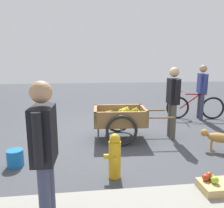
{
  "coord_description": "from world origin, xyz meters",
  "views": [
    {
      "loc": [
        0.49,
        4.87,
        1.7
      ],
      "look_at": [
        -0.1,
        0.1,
        0.75
      ],
      "focal_mm": 35.77,
      "sensor_mm": 36.0,
      "label": 1
    }
  ],
  "objects_px": {
    "vendor_person": "(173,97)",
    "plastic_bucket": "(15,158)",
    "fire_hydrant": "(115,156)",
    "bystander_person": "(44,147)",
    "cyclist_person": "(202,87)",
    "fruit_cart": "(120,119)",
    "dog": "(217,137)",
    "bicycle": "(195,107)",
    "apple_crate": "(217,190)"
  },
  "relations": [
    {
      "from": "vendor_person",
      "to": "plastic_bucket",
      "type": "relative_size",
      "value": 5.66
    },
    {
      "from": "dog",
      "to": "apple_crate",
      "type": "distance_m",
      "value": 1.65
    },
    {
      "from": "plastic_bucket",
      "to": "bystander_person",
      "type": "bearing_deg",
      "value": 116.64
    },
    {
      "from": "plastic_bucket",
      "to": "apple_crate",
      "type": "relative_size",
      "value": 0.62
    },
    {
      "from": "bicycle",
      "to": "dog",
      "type": "distance_m",
      "value": 2.42
    },
    {
      "from": "fruit_cart",
      "to": "apple_crate",
      "type": "bearing_deg",
      "value": 110.03
    },
    {
      "from": "vendor_person",
      "to": "dog",
      "type": "distance_m",
      "value": 1.2
    },
    {
      "from": "fruit_cart",
      "to": "vendor_person",
      "type": "relative_size",
      "value": 1.09
    },
    {
      "from": "vendor_person",
      "to": "bystander_person",
      "type": "bearing_deg",
      "value": 47.74
    },
    {
      "from": "bystander_person",
      "to": "dog",
      "type": "bearing_deg",
      "value": -149.51
    },
    {
      "from": "vendor_person",
      "to": "plastic_bucket",
      "type": "bearing_deg",
      "value": 18.23
    },
    {
      "from": "vendor_person",
      "to": "cyclist_person",
      "type": "distance_m",
      "value": 2.05
    },
    {
      "from": "fruit_cart",
      "to": "dog",
      "type": "height_order",
      "value": "fruit_cart"
    },
    {
      "from": "apple_crate",
      "to": "bystander_person",
      "type": "xyz_separation_m",
      "value": [
        1.98,
        0.28,
        0.78
      ]
    },
    {
      "from": "bicycle",
      "to": "plastic_bucket",
      "type": "bearing_deg",
      "value": 29.71
    },
    {
      "from": "fruit_cart",
      "to": "dog",
      "type": "bearing_deg",
      "value": 152.12
    },
    {
      "from": "cyclist_person",
      "to": "bystander_person",
      "type": "relative_size",
      "value": 1.03
    },
    {
      "from": "vendor_person",
      "to": "apple_crate",
      "type": "distance_m",
      "value": 2.38
    },
    {
      "from": "dog",
      "to": "plastic_bucket",
      "type": "xyz_separation_m",
      "value": [
        3.6,
        0.17,
        -0.13
      ]
    },
    {
      "from": "vendor_person",
      "to": "fire_hydrant",
      "type": "bearing_deg",
      "value": 46.23
    },
    {
      "from": "fruit_cart",
      "to": "apple_crate",
      "type": "relative_size",
      "value": 3.86
    },
    {
      "from": "vendor_person",
      "to": "fire_hydrant",
      "type": "height_order",
      "value": "vendor_person"
    },
    {
      "from": "fire_hydrant",
      "to": "cyclist_person",
      "type": "bearing_deg",
      "value": -134.44
    },
    {
      "from": "plastic_bucket",
      "to": "dog",
      "type": "bearing_deg",
      "value": -177.29
    },
    {
      "from": "vendor_person",
      "to": "cyclist_person",
      "type": "bearing_deg",
      "value": -135.13
    },
    {
      "from": "dog",
      "to": "plastic_bucket",
      "type": "distance_m",
      "value": 3.61
    },
    {
      "from": "cyclist_person",
      "to": "fire_hydrant",
      "type": "height_order",
      "value": "cyclist_person"
    },
    {
      "from": "fruit_cart",
      "to": "dog",
      "type": "xyz_separation_m",
      "value": [
        -1.71,
        0.9,
        -0.17
      ]
    },
    {
      "from": "vendor_person",
      "to": "plastic_bucket",
      "type": "height_order",
      "value": "vendor_person"
    },
    {
      "from": "cyclist_person",
      "to": "fruit_cart",
      "type": "bearing_deg",
      "value": 27.93
    },
    {
      "from": "fruit_cart",
      "to": "bicycle",
      "type": "relative_size",
      "value": 1.04
    },
    {
      "from": "vendor_person",
      "to": "cyclist_person",
      "type": "xyz_separation_m",
      "value": [
        -1.45,
        -1.44,
        0.01
      ]
    },
    {
      "from": "dog",
      "to": "bystander_person",
      "type": "xyz_separation_m",
      "value": [
        2.85,
        1.68,
        0.63
      ]
    },
    {
      "from": "fire_hydrant",
      "to": "bystander_person",
      "type": "relative_size",
      "value": 0.44
    },
    {
      "from": "dog",
      "to": "fire_hydrant",
      "type": "distance_m",
      "value": 2.17
    },
    {
      "from": "bicycle",
      "to": "bystander_person",
      "type": "distance_m",
      "value": 5.38
    },
    {
      "from": "vendor_person",
      "to": "dog",
      "type": "relative_size",
      "value": 2.68
    },
    {
      "from": "vendor_person",
      "to": "dog",
      "type": "xyz_separation_m",
      "value": [
        -0.57,
        0.83,
        -0.65
      ]
    },
    {
      "from": "plastic_bucket",
      "to": "bicycle",
      "type": "bearing_deg",
      "value": -150.29
    },
    {
      "from": "bicycle",
      "to": "dog",
      "type": "bearing_deg",
      "value": 72.42
    },
    {
      "from": "bicycle",
      "to": "cyclist_person",
      "type": "xyz_separation_m",
      "value": [
        -0.15,
        0.03,
        0.58
      ]
    },
    {
      "from": "bicycle",
      "to": "dog",
      "type": "relative_size",
      "value": 2.82
    },
    {
      "from": "cyclist_person",
      "to": "dog",
      "type": "height_order",
      "value": "cyclist_person"
    },
    {
      "from": "fire_hydrant",
      "to": "plastic_bucket",
      "type": "xyz_separation_m",
      "value": [
        1.55,
        -0.54,
        -0.2
      ]
    },
    {
      "from": "fruit_cart",
      "to": "fire_hydrant",
      "type": "bearing_deg",
      "value": 77.96
    },
    {
      "from": "fire_hydrant",
      "to": "bicycle",
      "type": "bearing_deg",
      "value": -132.65
    },
    {
      "from": "fruit_cart",
      "to": "vendor_person",
      "type": "distance_m",
      "value": 1.24
    },
    {
      "from": "cyclist_person",
      "to": "fire_hydrant",
      "type": "distance_m",
      "value": 4.23
    },
    {
      "from": "bicycle",
      "to": "vendor_person",
      "type": "bearing_deg",
      "value": 48.56
    },
    {
      "from": "cyclist_person",
      "to": "bystander_person",
      "type": "bearing_deg",
      "value": 46.66
    }
  ]
}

